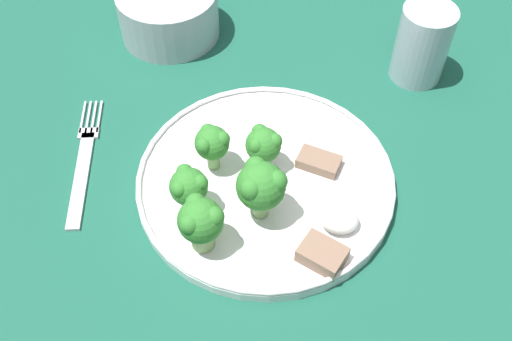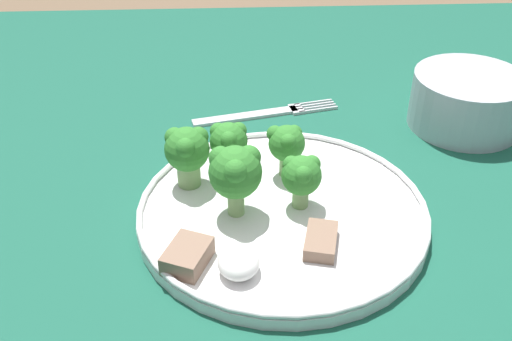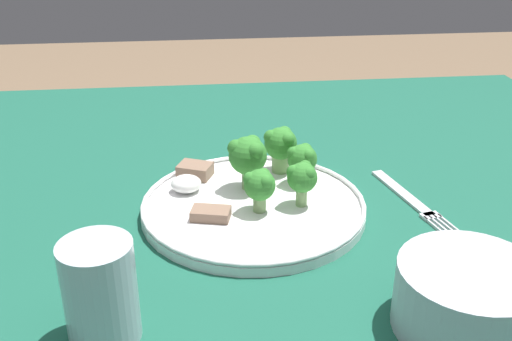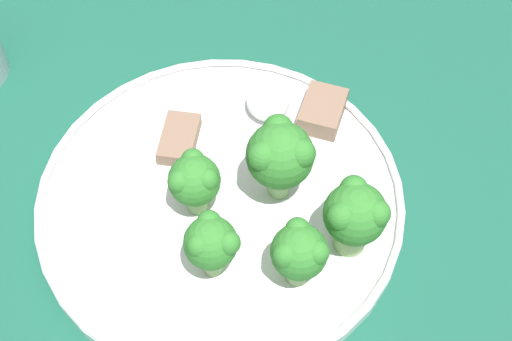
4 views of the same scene
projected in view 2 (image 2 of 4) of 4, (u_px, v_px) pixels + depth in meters
table at (294, 316)px, 0.59m from camera, size 1.34×1.12×0.71m
dinner_plate at (282, 212)px, 0.59m from camera, size 0.28×0.28×0.02m
fork at (265, 114)px, 0.76m from camera, size 0.06×0.19×0.00m
cream_bowl at (467, 102)px, 0.73m from camera, size 0.13×0.13×0.07m
broccoli_floret_near_rim_left at (285, 143)px, 0.61m from camera, size 0.04×0.04×0.06m
broccoli_floret_center_left at (187, 150)px, 0.60m from camera, size 0.05×0.05×0.07m
broccoli_floret_back_left at (235, 172)px, 0.55m from camera, size 0.05×0.05×0.07m
broccoli_floret_front_left at (301, 175)px, 0.57m from camera, size 0.04×0.04×0.06m
broccoli_floret_center_back at (229, 141)px, 0.62m from camera, size 0.04×0.04×0.06m
meat_slice_front_slice at (321, 242)px, 0.54m from camera, size 0.05×0.04×0.01m
meat_slice_middle_slice at (187, 256)px, 0.52m from camera, size 0.05×0.05×0.02m
sauce_dollop at (239, 262)px, 0.51m from camera, size 0.04×0.04×0.02m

